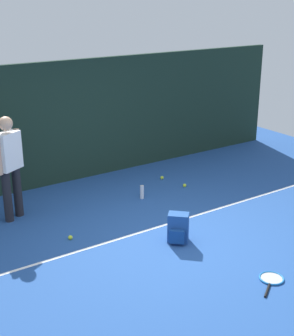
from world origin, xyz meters
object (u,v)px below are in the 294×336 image
object	(u,v)px
tennis_ball_mid_court	(70,237)
tennis_racket	(271,279)
backpack	(178,228)
tennis_player	(9,162)
tennis_ball_near_player	(185,185)
water_bottle	(142,192)
tennis_ball_by_fence	(162,178)

from	to	relation	value
tennis_ball_mid_court	tennis_racket	bearing A→B (deg)	-55.89
backpack	tennis_player	bearing A→B (deg)	172.78
tennis_player	backpack	world-z (taller)	tennis_player
backpack	tennis_ball_mid_court	xyz separation A→B (m)	(-1.30, 0.94, -0.18)
tennis_player	tennis_ball_near_player	distance (m)	3.32
tennis_ball_near_player	tennis_player	bearing A→B (deg)	171.46
water_bottle	tennis_racket	bearing A→B (deg)	-91.58
tennis_racket	tennis_ball_near_player	size ratio (longest dim) A/B	9.24
tennis_racket	water_bottle	world-z (taller)	water_bottle
tennis_racket	tennis_ball_near_player	xyz separation A→B (m)	(1.06, 3.16, 0.02)
tennis_ball_near_player	tennis_ball_by_fence	distance (m)	0.59
tennis_player	water_bottle	distance (m)	2.38
tennis_player	water_bottle	size ratio (longest dim) A/B	6.90
backpack	tennis_ball_near_player	size ratio (longest dim) A/B	6.67
tennis_player	tennis_ball_by_fence	distance (m)	3.17
tennis_ball_near_player	water_bottle	xyz separation A→B (m)	(-0.98, -0.01, 0.09)
backpack	water_bottle	world-z (taller)	backpack
tennis_racket	water_bottle	bearing A→B (deg)	55.39
tennis_racket	backpack	size ratio (longest dim) A/B	1.39
tennis_player	tennis_ball_mid_court	bearing A→B (deg)	-99.44
backpack	tennis_ball_mid_court	world-z (taller)	backpack
tennis_player	tennis_racket	xyz separation A→B (m)	(2.09, -3.64, -0.95)
water_bottle	tennis_ball_mid_court	bearing A→B (deg)	-158.01
tennis_racket	tennis_ball_mid_court	bearing A→B (deg)	91.07
tennis_racket	tennis_ball_by_fence	bearing A→B (deg)	42.79
tennis_ball_by_fence	backpack	bearing A→B (deg)	-120.28
tennis_player	tennis_racket	size ratio (longest dim) A/B	2.79
tennis_racket	tennis_ball_mid_court	xyz separation A→B (m)	(-1.66, 2.45, 0.02)
tennis_ball_near_player	tennis_ball_mid_court	size ratio (longest dim) A/B	1.00
tennis_racket	tennis_player	bearing A→B (deg)	86.83
tennis_racket	backpack	distance (m)	1.56
tennis_racket	water_bottle	xyz separation A→B (m)	(0.09, 3.15, 0.11)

